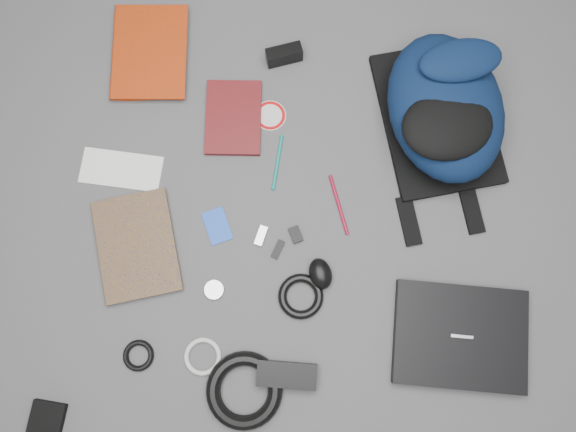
{
  "coord_description": "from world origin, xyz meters",
  "views": [
    {
      "loc": [
        0.0,
        -0.25,
        1.4
      ],
      "look_at": [
        0.0,
        0.0,
        0.02
      ],
      "focal_mm": 35.0,
      "sensor_mm": 36.0,
      "label": 1
    }
  ],
  "objects_px": {
    "textbook_red": "(112,53)",
    "mouse": "(320,274)",
    "comic_book": "(99,254)",
    "power_brick": "(287,375)",
    "laptop": "(460,336)",
    "dvd_case": "(233,118)",
    "compact_camera": "(284,55)",
    "backpack": "(445,108)",
    "pouch": "(47,419)"
  },
  "relations": [
    {
      "from": "textbook_red",
      "to": "mouse",
      "type": "xyz_separation_m",
      "value": [
        0.55,
        -0.58,
        0.01
      ]
    },
    {
      "from": "comic_book",
      "to": "power_brick",
      "type": "distance_m",
      "value": 0.55
    },
    {
      "from": "laptop",
      "to": "comic_book",
      "type": "bearing_deg",
      "value": 172.45
    },
    {
      "from": "textbook_red",
      "to": "dvd_case",
      "type": "bearing_deg",
      "value": -28.82
    },
    {
      "from": "dvd_case",
      "to": "power_brick",
      "type": "relative_size",
      "value": 1.42
    },
    {
      "from": "compact_camera",
      "to": "laptop",
      "type": "bearing_deg",
      "value": -74.25
    },
    {
      "from": "laptop",
      "to": "mouse",
      "type": "xyz_separation_m",
      "value": [
        -0.34,
        0.15,
        0.0
      ]
    },
    {
      "from": "mouse",
      "to": "power_brick",
      "type": "xyz_separation_m",
      "value": [
        -0.08,
        -0.24,
        -0.0
      ]
    },
    {
      "from": "textbook_red",
      "to": "compact_camera",
      "type": "relative_size",
      "value": 2.83
    },
    {
      "from": "backpack",
      "to": "comic_book",
      "type": "xyz_separation_m",
      "value": [
        -0.86,
        -0.36,
        -0.08
      ]
    },
    {
      "from": "compact_camera",
      "to": "pouch",
      "type": "xyz_separation_m",
      "value": [
        -0.55,
        -0.92,
        -0.02
      ]
    },
    {
      "from": "compact_camera",
      "to": "comic_book",
      "type": "bearing_deg",
      "value": -146.03
    },
    {
      "from": "power_brick",
      "to": "backpack",
      "type": "bearing_deg",
      "value": 63.35
    },
    {
      "from": "comic_book",
      "to": "pouch",
      "type": "xyz_separation_m",
      "value": [
        -0.09,
        -0.39,
        -0.0
      ]
    },
    {
      "from": "comic_book",
      "to": "compact_camera",
      "type": "xyz_separation_m",
      "value": [
        0.46,
        0.53,
        0.02
      ]
    },
    {
      "from": "dvd_case",
      "to": "mouse",
      "type": "bearing_deg",
      "value": -60.57
    },
    {
      "from": "dvd_case",
      "to": "compact_camera",
      "type": "relative_size",
      "value": 2.13
    },
    {
      "from": "backpack",
      "to": "pouch",
      "type": "distance_m",
      "value": 1.21
    },
    {
      "from": "comic_book",
      "to": "mouse",
      "type": "bearing_deg",
      "value": -17.24
    },
    {
      "from": "textbook_red",
      "to": "comic_book",
      "type": "height_order",
      "value": "textbook_red"
    },
    {
      "from": "compact_camera",
      "to": "dvd_case",
      "type": "bearing_deg",
      "value": -143.07
    },
    {
      "from": "backpack",
      "to": "laptop",
      "type": "distance_m",
      "value": 0.56
    },
    {
      "from": "comic_book",
      "to": "power_brick",
      "type": "relative_size",
      "value": 1.85
    },
    {
      "from": "dvd_case",
      "to": "mouse",
      "type": "relative_size",
      "value": 2.59
    },
    {
      "from": "laptop",
      "to": "mouse",
      "type": "distance_m",
      "value": 0.37
    },
    {
      "from": "backpack",
      "to": "mouse",
      "type": "height_order",
      "value": "backpack"
    },
    {
      "from": "comic_book",
      "to": "pouch",
      "type": "relative_size",
      "value": 3.38
    },
    {
      "from": "textbook_red",
      "to": "dvd_case",
      "type": "xyz_separation_m",
      "value": [
        0.33,
        -0.18,
        -0.01
      ]
    },
    {
      "from": "textbook_red",
      "to": "power_brick",
      "type": "xyz_separation_m",
      "value": [
        0.47,
        -0.82,
        0.0
      ]
    },
    {
      "from": "comic_book",
      "to": "mouse",
      "type": "distance_m",
      "value": 0.55
    },
    {
      "from": "pouch",
      "to": "backpack",
      "type": "bearing_deg",
      "value": 38.46
    },
    {
      "from": "dvd_case",
      "to": "compact_camera",
      "type": "height_order",
      "value": "compact_camera"
    },
    {
      "from": "compact_camera",
      "to": "pouch",
      "type": "relative_size",
      "value": 1.21
    },
    {
      "from": "mouse",
      "to": "power_brick",
      "type": "height_order",
      "value": "mouse"
    },
    {
      "from": "laptop",
      "to": "power_brick",
      "type": "height_order",
      "value": "power_brick"
    },
    {
      "from": "backpack",
      "to": "dvd_case",
      "type": "distance_m",
      "value": 0.54
    },
    {
      "from": "dvd_case",
      "to": "pouch",
      "type": "distance_m",
      "value": 0.86
    },
    {
      "from": "textbook_red",
      "to": "comic_book",
      "type": "bearing_deg",
      "value": -90.44
    },
    {
      "from": "backpack",
      "to": "pouch",
      "type": "bearing_deg",
      "value": -152.84
    },
    {
      "from": "laptop",
      "to": "textbook_red",
      "type": "distance_m",
      "value": 1.15
    },
    {
      "from": "compact_camera",
      "to": "power_brick",
      "type": "height_order",
      "value": "compact_camera"
    },
    {
      "from": "comic_book",
      "to": "mouse",
      "type": "height_order",
      "value": "mouse"
    },
    {
      "from": "compact_camera",
      "to": "textbook_red",
      "type": "bearing_deg",
      "value": 163.79
    },
    {
      "from": "compact_camera",
      "to": "mouse",
      "type": "height_order",
      "value": "compact_camera"
    },
    {
      "from": "pouch",
      "to": "textbook_red",
      "type": "bearing_deg",
      "value": 84.31
    },
    {
      "from": "backpack",
      "to": "mouse",
      "type": "relative_size",
      "value": 5.57
    },
    {
      "from": "comic_book",
      "to": "mouse",
      "type": "relative_size",
      "value": 3.38
    },
    {
      "from": "backpack",
      "to": "comic_book",
      "type": "distance_m",
      "value": 0.93
    },
    {
      "from": "comic_book",
      "to": "compact_camera",
      "type": "relative_size",
      "value": 2.79
    },
    {
      "from": "compact_camera",
      "to": "power_brick",
      "type": "distance_m",
      "value": 0.81
    }
  ]
}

